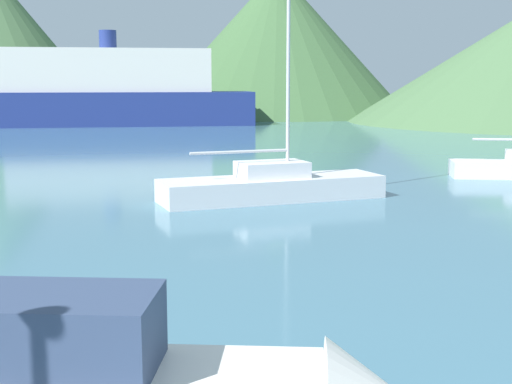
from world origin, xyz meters
name	(u,v)px	position (x,y,z in m)	size (l,w,h in m)	color
sailboat_inner	(272,184)	(-0.54, 20.00, 0.52)	(7.74, 4.94, 11.12)	silver
ferry_distant	(109,92)	(-16.19, 59.36, 2.94)	(25.99, 11.30, 8.30)	navy
hill_central	(278,43)	(-1.77, 80.25, 8.24)	(30.47, 30.47, 16.49)	#3D6038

